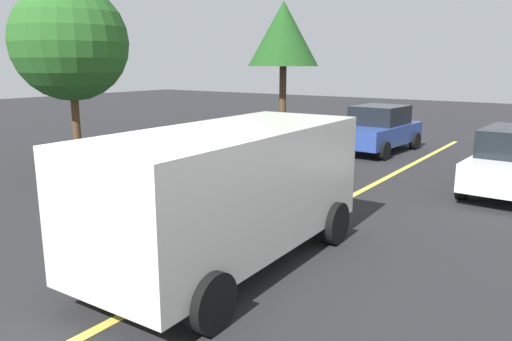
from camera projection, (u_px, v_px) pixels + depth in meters
name	position (u px, v px, depth m)	size (l,w,h in m)	color
ground_plane	(145.00, 304.00, 6.55)	(80.00, 80.00, 0.00)	#262628
lane_marking_centre	(269.00, 239.00, 8.95)	(28.00, 0.16, 0.01)	#E0D14C
white_van	(229.00, 188.00, 7.59)	(5.26, 2.38, 2.20)	silver
car_blue_behind_van	(378.00, 129.00, 17.79)	(4.14, 2.30, 1.67)	#2D479E
car_yellow_approaching	(282.00, 152.00, 13.33)	(4.42, 2.03, 1.61)	gold
tree_left_verge	(70.00, 43.00, 13.97)	(3.31, 3.31, 5.40)	#513823
tree_right_verge	(283.00, 34.00, 20.60)	(3.02, 3.02, 5.74)	#513823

